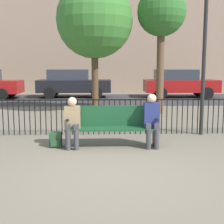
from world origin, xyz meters
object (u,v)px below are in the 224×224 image
lamp_post (205,35)px  tree_1 (161,14)px  seated_person_1 (152,118)px  tree_0 (95,20)px  backpack (56,140)px  parked_car_2 (73,83)px  park_bench (112,124)px  seated_person_0 (72,120)px  parked_car_1 (179,83)px

lamp_post → tree_1: bearing=96.2°
seated_person_1 → tree_0: (-1.34, 5.12, 2.82)m
seated_person_1 → tree_0: size_ratio=0.24×
backpack → tree_1: bearing=56.2°
tree_0 → parked_car_2: bearing=102.5°
park_bench → parked_car_2: size_ratio=0.49×
park_bench → seated_person_0: 0.90m
parked_car_1 → backpack: bearing=-116.9°
park_bench → tree_1: tree_1 is taller
parked_car_2 → backpack: bearing=-87.1°
lamp_post → parked_car_2: 11.17m
park_bench → parked_car_1: bearing=68.5°
park_bench → backpack: park_bench is taller
seated_person_0 → tree_1: 6.56m
lamp_post → parked_car_1: bearing=79.0°
tree_1 → lamp_post: bearing=-83.8°
tree_1 → parked_car_2: (-3.87, 6.41, -2.86)m
backpack → tree_1: size_ratio=0.07×
park_bench → lamp_post: bearing=25.0°
seated_person_1 → backpack: 2.22m
backpack → lamp_post: size_ratio=0.08×
backpack → tree_0: 6.08m
seated_person_0 → tree_0: bearing=85.3°
seated_person_0 → backpack: 0.63m
park_bench → tree_0: (-0.45, 4.99, 2.99)m
parked_car_1 → parked_car_2: bearing=178.0°
seated_person_1 → parked_car_1: bearing=72.8°
seated_person_0 → seated_person_1: 1.76m
parked_car_1 → seated_person_0: bearing=-115.0°
tree_1 → parked_car_1: bearing=69.3°
backpack → tree_0: size_ratio=0.07×
seated_person_1 → backpack: bearing=177.1°
tree_0 → lamp_post: (2.88, -3.86, -0.89)m
tree_0 → backpack: bearing=-99.3°
seated_person_0 → seated_person_1: seated_person_1 is taller
park_bench → tree_1: (2.02, 4.89, 3.20)m
park_bench → backpack: (-1.27, -0.02, -0.34)m
backpack → parked_car_1: (5.63, 11.10, 0.68)m
tree_1 → parked_car_2: bearing=121.1°
park_bench → seated_person_1: seated_person_1 is taller
parked_car_2 → seated_person_1: bearing=-76.6°
tree_0 → tree_1: bearing=-2.4°
lamp_post → parked_car_1: (1.93, 9.95, -1.76)m
tree_0 → parked_car_2: 6.98m
seated_person_0 → backpack: size_ratio=3.43×
backpack → tree_0: tree_0 is taller
parked_car_2 → tree_0: bearing=-77.5°
tree_1 → seated_person_1: bearing=-102.8°
park_bench → parked_car_2: 11.45m
park_bench → parked_car_2: parked_car_2 is taller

